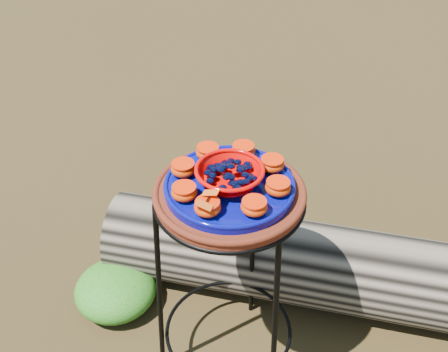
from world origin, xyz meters
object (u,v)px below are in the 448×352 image
at_px(plant_stand, 229,288).
at_px(terracotta_saucer, 229,195).
at_px(driftwood_log, 332,268).
at_px(red_bowl, 230,176).
at_px(cobalt_plate, 229,187).

bearing_deg(plant_stand, terracotta_saucer, 0.00).
xyz_separation_m(plant_stand, driftwood_log, (0.24, 0.39, -0.20)).
height_order(terracotta_saucer, red_bowl, red_bowl).
height_order(cobalt_plate, red_bowl, red_bowl).
height_order(plant_stand, driftwood_log, plant_stand).
bearing_deg(cobalt_plate, plant_stand, 0.00).
height_order(cobalt_plate, driftwood_log, cobalt_plate).
height_order(plant_stand, terracotta_saucer, terracotta_saucer).
xyz_separation_m(cobalt_plate, red_bowl, (0.00, 0.00, 0.03)).
relative_size(plant_stand, cobalt_plate, 2.08).
bearing_deg(plant_stand, red_bowl, 0.00).
xyz_separation_m(plant_stand, red_bowl, (0.00, 0.00, 0.43)).
height_order(plant_stand, cobalt_plate, cobalt_plate).
height_order(terracotta_saucer, driftwood_log, terracotta_saucer).
relative_size(terracotta_saucer, red_bowl, 2.33).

